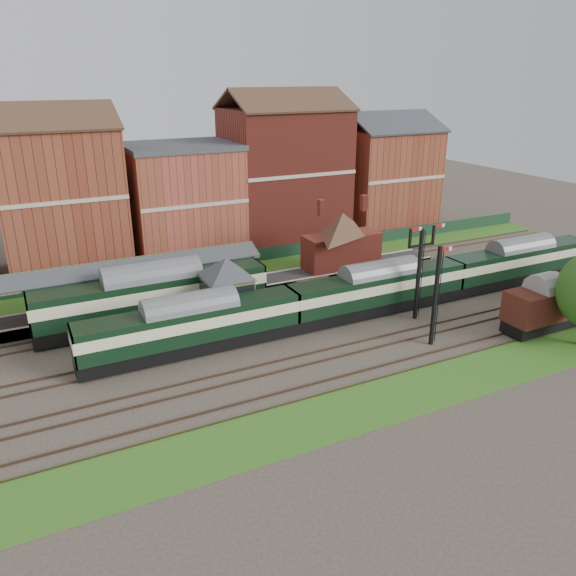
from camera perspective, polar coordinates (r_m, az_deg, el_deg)
name	(u,v)px	position (r m, az deg, el deg)	size (l,w,h in m)	color
ground	(277,334)	(45.88, -1.08, -4.70)	(160.00, 160.00, 0.00)	#473D33
grass_back	(212,275)	(59.62, -7.72, 1.36)	(90.00, 4.50, 0.06)	#2D6619
grass_front	(359,407)	(36.75, 7.18, -11.91)	(90.00, 5.00, 0.06)	#2D6619
fence	(206,263)	(61.19, -8.37, 2.55)	(90.00, 0.12, 1.50)	#193823
platform	(183,298)	(52.50, -10.63, -1.05)	(55.00, 3.40, 1.00)	#2D2D2D
signal_box	(227,291)	(46.30, -6.19, -0.27)	(5.40, 5.40, 6.00)	#6B7956
brick_hut	(312,297)	(50.14, 2.47, -0.91)	(3.20, 2.64, 2.94)	brown
station_building	(342,239)	(57.92, 5.49, 4.94)	(8.10, 8.10, 5.90)	maroon
canopy	(111,266)	(49.99, -17.54, 2.17)	(26.00, 3.89, 4.08)	#484D30
semaphore_bracket	(419,268)	(48.29, 13.21, 2.01)	(3.60, 0.25, 8.18)	black
semaphore_siding	(436,295)	(44.01, 14.79, -0.68)	(1.23, 0.25, 8.00)	black
town_backdrop	(181,194)	(66.04, -10.77, 9.39)	(69.00, 10.00, 16.00)	maroon
dmu_train	(379,288)	(49.62, 9.19, -0.04)	(50.91, 2.68, 3.91)	black
platform_railcar	(153,295)	(48.07, -13.51, -0.70)	(19.35, 3.05, 4.46)	black
goods_van_b	(542,306)	(50.05, 24.38, -1.70)	(6.32, 2.74, 3.83)	black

